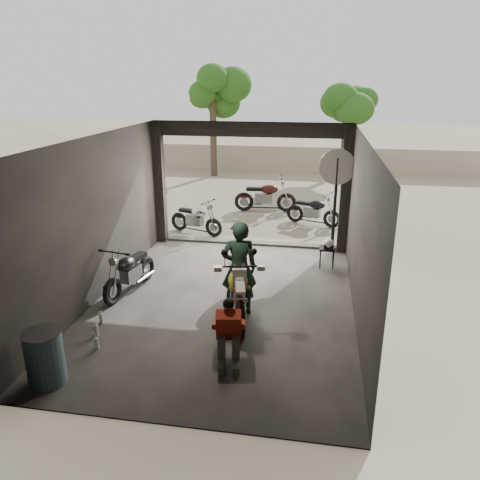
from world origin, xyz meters
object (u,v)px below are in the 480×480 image
(outside_bike_c, at_px, (313,209))
(helmet, at_px, (329,244))
(main_bike, at_px, (237,286))
(mechanic, at_px, (229,335))
(outside_bike_b, at_px, (265,194))
(sign_post, at_px, (336,183))
(rider, at_px, (239,268))
(stool, at_px, (327,251))
(outside_bike_a, at_px, (196,216))
(left_bike, at_px, (129,268))
(oil_drum, at_px, (45,359))

(outside_bike_c, distance_m, helmet, 3.44)
(main_bike, height_order, mechanic, main_bike)
(main_bike, xyz_separation_m, outside_bike_b, (-0.36, 7.37, -0.05))
(sign_post, bearing_deg, outside_bike_c, 98.35)
(rider, xyz_separation_m, stool, (1.64, 2.55, -0.49))
(outside_bike_a, bearing_deg, outside_bike_c, -46.93)
(left_bike, distance_m, mechanic, 3.33)
(sign_post, bearing_deg, helmet, -100.78)
(outside_bike_b, height_order, rider, rider)
(main_bike, bearing_deg, outside_bike_b, 79.52)
(stool, bearing_deg, mechanic, -109.55)
(outside_bike_a, distance_m, outside_bike_b, 3.14)
(outside_bike_a, height_order, stool, outside_bike_a)
(stool, relative_size, sign_post, 0.19)
(oil_drum, height_order, sign_post, sign_post)
(oil_drum, bearing_deg, stool, 52.21)
(outside_bike_a, bearing_deg, stool, -98.35)
(outside_bike_c, relative_size, rider, 0.83)
(main_bike, height_order, left_bike, main_bike)
(oil_drum, bearing_deg, outside_bike_a, 87.21)
(outside_bike_a, xyz_separation_m, sign_post, (3.79, -0.92, 1.29))
(helmet, relative_size, sign_post, 0.10)
(helmet, bearing_deg, oil_drum, -104.96)
(rider, bearing_deg, left_bike, -26.98)
(outside_bike_c, xyz_separation_m, sign_post, (0.53, -2.32, 1.29))
(mechanic, xyz_separation_m, stool, (1.51, 4.24, -0.08))
(rider, distance_m, sign_post, 4.10)
(left_bike, distance_m, sign_post, 5.31)
(outside_bike_b, bearing_deg, helmet, -161.66)
(outside_bike_c, bearing_deg, rider, -170.64)
(left_bike, height_order, helmet, left_bike)
(main_bike, xyz_separation_m, helmet, (1.65, 2.71, -0.04))
(outside_bike_b, distance_m, oil_drum, 9.98)
(outside_bike_c, bearing_deg, helmet, -151.85)
(left_bike, relative_size, mechanic, 1.55)
(outside_bike_b, bearing_deg, rider, 177.84)
(main_bike, distance_m, stool, 3.21)
(outside_bike_a, xyz_separation_m, oil_drum, (-0.35, -7.12, -0.09))
(left_bike, height_order, oil_drum, left_bike)
(main_bike, distance_m, outside_bike_a, 5.14)
(outside_bike_b, relative_size, sign_post, 0.67)
(mechanic, distance_m, helmet, 4.46)
(outside_bike_b, relative_size, helmet, 6.89)
(outside_bike_c, relative_size, sign_post, 0.57)
(outside_bike_c, height_order, sign_post, sign_post)
(main_bike, distance_m, mechanic, 1.50)
(outside_bike_c, bearing_deg, mechanic, -167.07)
(main_bike, height_order, helmet, main_bike)
(outside_bike_b, relative_size, rider, 0.98)
(outside_bike_b, bearing_deg, outside_bike_a, 142.97)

